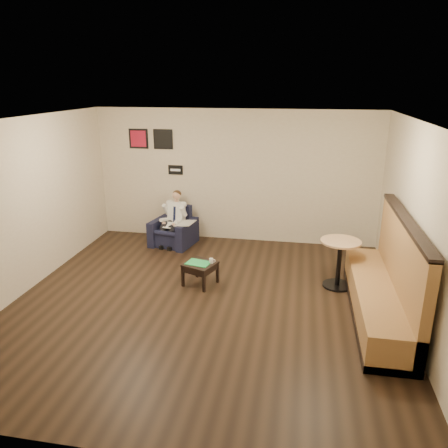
% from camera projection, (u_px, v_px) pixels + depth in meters
% --- Properties ---
extents(ground, '(6.00, 6.00, 0.00)m').
position_uv_depth(ground, '(205.00, 303.00, 6.87)').
color(ground, black).
rests_on(ground, ground).
extents(wall_back, '(6.00, 0.02, 2.80)m').
position_uv_depth(wall_back, '(235.00, 177.00, 9.24)').
color(wall_back, beige).
rests_on(wall_back, ground).
extents(wall_front, '(6.00, 0.02, 2.80)m').
position_uv_depth(wall_front, '(123.00, 324.00, 3.63)').
color(wall_front, beige).
rests_on(wall_front, ground).
extents(wall_left, '(0.02, 6.00, 2.80)m').
position_uv_depth(wall_left, '(20.00, 208.00, 6.95)').
color(wall_left, beige).
rests_on(wall_left, ground).
extents(wall_right, '(0.02, 6.00, 2.80)m').
position_uv_depth(wall_right, '(419.00, 230.00, 5.92)').
color(wall_right, beige).
rests_on(wall_right, ground).
extents(ceiling, '(6.00, 6.00, 0.02)m').
position_uv_depth(ceiling, '(202.00, 121.00, 6.00)').
color(ceiling, white).
rests_on(ceiling, wall_back).
extents(seating_sign, '(0.32, 0.02, 0.20)m').
position_uv_depth(seating_sign, '(176.00, 170.00, 9.42)').
color(seating_sign, black).
rests_on(seating_sign, wall_back).
extents(art_print_left, '(0.42, 0.03, 0.42)m').
position_uv_depth(art_print_left, '(139.00, 139.00, 9.35)').
color(art_print_left, '#BA1631').
rests_on(art_print_left, wall_back).
extents(art_print_right, '(0.42, 0.03, 0.42)m').
position_uv_depth(art_print_right, '(163.00, 139.00, 9.26)').
color(art_print_right, black).
rests_on(art_print_right, wall_back).
extents(armchair, '(0.97, 0.97, 0.80)m').
position_uv_depth(armchair, '(173.00, 227.00, 9.22)').
color(armchair, black).
rests_on(armchair, ground).
extents(seated_man, '(0.66, 0.87, 1.09)m').
position_uv_depth(seated_man, '(171.00, 221.00, 9.09)').
color(seated_man, white).
rests_on(seated_man, armchair).
extents(lap_papers, '(0.21, 0.28, 0.01)m').
position_uv_depth(lap_papers, '(169.00, 225.00, 9.03)').
color(lap_papers, white).
rests_on(lap_papers, seated_man).
extents(newspaper, '(0.41, 0.48, 0.01)m').
position_uv_depth(newspaper, '(185.00, 223.00, 8.98)').
color(newspaper, silver).
rests_on(newspaper, armchair).
extents(side_table, '(0.62, 0.62, 0.39)m').
position_uv_depth(side_table, '(200.00, 274.00, 7.44)').
color(side_table, black).
rests_on(side_table, ground).
extents(green_folder, '(0.44, 0.36, 0.01)m').
position_uv_depth(green_folder, '(198.00, 263.00, 7.38)').
color(green_folder, '#27C35A').
rests_on(green_folder, side_table).
extents(coffee_mug, '(0.09, 0.09, 0.08)m').
position_uv_depth(coffee_mug, '(211.00, 261.00, 7.38)').
color(coffee_mug, white).
rests_on(coffee_mug, side_table).
extents(smartphone, '(0.14, 0.11, 0.01)m').
position_uv_depth(smartphone, '(207.00, 261.00, 7.47)').
color(smartphone, black).
rests_on(smartphone, side_table).
extents(banquette, '(0.69, 2.91, 1.49)m').
position_uv_depth(banquette, '(381.00, 269.00, 6.28)').
color(banquette, '#9E6E3D').
rests_on(banquette, ground).
extents(cafe_table, '(0.68, 0.68, 0.83)m').
position_uv_depth(cafe_table, '(339.00, 264.00, 7.30)').
color(cafe_table, tan).
rests_on(cafe_table, ground).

